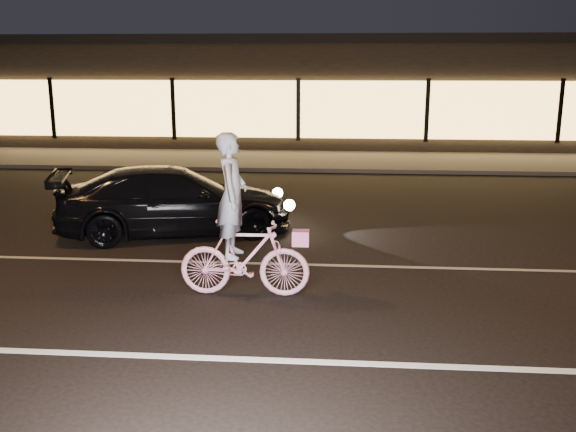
{
  "coord_description": "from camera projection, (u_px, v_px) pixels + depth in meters",
  "views": [
    {
      "loc": [
        1.49,
        -8.05,
        3.26
      ],
      "look_at": [
        0.79,
        0.6,
        1.16
      ],
      "focal_mm": 40.0,
      "sensor_mm": 36.0,
      "label": 1
    }
  ],
  "objects": [
    {
      "name": "cyclist",
      "position": [
        241.0,
        239.0,
        8.98
      ],
      "size": [
        1.85,
        0.64,
        2.33
      ],
      "rotation": [
        0.0,
        0.0,
        1.57
      ],
      "color": "#FE4C7F",
      "rests_on": "ground"
    },
    {
      "name": "lane_stripe_far",
      "position": [
        247.0,
        263.0,
        10.62
      ],
      "size": [
        60.0,
        0.1,
        0.01
      ],
      "primitive_type": "cube",
      "color": "gray",
      "rests_on": "ground"
    },
    {
      "name": "lane_stripe_near",
      "position": [
        203.0,
        358.0,
        7.22
      ],
      "size": [
        60.0,
        0.12,
        0.01
      ],
      "primitive_type": "cube",
      "color": "silver",
      "rests_on": "ground"
    },
    {
      "name": "sedan",
      "position": [
        175.0,
        201.0,
        12.32
      ],
      "size": [
        4.8,
        3.01,
        1.3
      ],
      "rotation": [
        0.0,
        0.0,
        1.86
      ],
      "color": "black",
      "rests_on": "ground"
    },
    {
      "name": "ground",
      "position": [
        226.0,
        308.0,
        8.68
      ],
      "size": [
        90.0,
        90.0,
        0.0
      ],
      "primitive_type": "plane",
      "color": "black",
      "rests_on": "ground"
    },
    {
      "name": "sidewalk",
      "position": [
        294.0,
        160.0,
        21.26
      ],
      "size": [
        30.0,
        4.0,
        0.12
      ],
      "primitive_type": "cube",
      "color": "#383533",
      "rests_on": "ground"
    },
    {
      "name": "storefront",
      "position": [
        305.0,
        89.0,
        26.55
      ],
      "size": [
        25.4,
        8.42,
        4.2
      ],
      "color": "black",
      "rests_on": "ground"
    }
  ]
}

